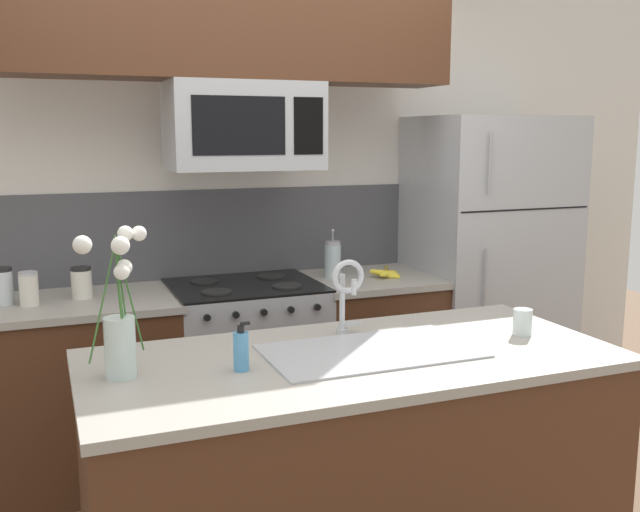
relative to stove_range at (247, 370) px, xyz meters
name	(u,v)px	position (x,y,z in m)	size (l,w,h in m)	color
rear_partition	(277,203)	(0.30, 0.38, 0.84)	(5.20, 0.10, 2.60)	silver
splash_band	(229,232)	(0.00, 0.32, 0.69)	(3.15, 0.01, 0.48)	#4C4C51
back_counter_left	(86,391)	(-0.81, 0.00, -0.01)	(0.89, 0.65, 0.91)	#4C2B19
back_counter_right	(369,355)	(0.71, 0.00, -0.01)	(0.70, 0.65, 0.91)	#4C2B19
stove_range	(247,370)	(0.00, 0.00, 0.00)	(0.76, 0.64, 0.93)	#A8AAAF
microwave	(243,126)	(0.00, -0.02, 1.26)	(0.74, 0.40, 0.43)	#A8AAAF
upper_cabinet_band	(224,16)	(-0.10, -0.05, 1.78)	(2.29, 0.34, 0.60)	#4C2B19
refrigerator	(485,269)	(1.48, 0.02, 0.43)	(0.85, 0.74, 1.79)	#A8AAAF
storage_jar_tall	(3,286)	(-1.14, 0.03, 0.53)	(0.08, 0.08, 0.17)	silver
storage_jar_medium	(29,289)	(-1.03, -0.03, 0.53)	(0.09, 0.09, 0.16)	silver
storage_jar_short	(82,283)	(-0.80, 0.04, 0.52)	(0.10, 0.10, 0.15)	silver
banana_bunch	(386,274)	(0.78, -0.06, 0.47)	(0.19, 0.12, 0.08)	yellow
french_press	(333,259)	(0.51, 0.06, 0.55)	(0.09, 0.09, 0.27)	silver
island_counter	(352,473)	(0.05, -1.25, -0.01)	(1.91, 0.87, 0.91)	#4C2B19
kitchen_sink	(370,370)	(0.12, -1.25, 0.38)	(0.76, 0.44, 0.16)	#ADAFB5
sink_faucet	(347,287)	(0.12, -1.03, 0.65)	(0.14, 0.14, 0.31)	#B7BABF
dish_soap_bottle	(241,351)	(-0.37, -1.28, 0.52)	(0.06, 0.05, 0.16)	#4C93C6
spare_glass	(522,322)	(0.77, -1.27, 0.50)	(0.07, 0.07, 0.10)	silver
flower_vase	(119,325)	(-0.75, -1.20, 0.62)	(0.23, 0.15, 0.49)	silver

